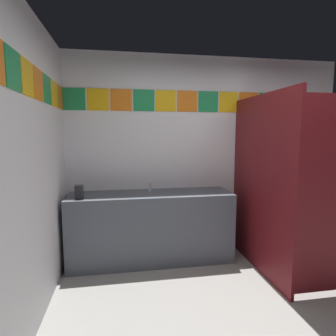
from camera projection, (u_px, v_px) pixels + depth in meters
ground_plane at (270, 332)px, 2.24m from camera, size 8.14×8.14×0.00m
wall_back at (206, 154)px, 3.81m from camera, size 3.70×0.09×2.60m
wall_side at (5, 179)px, 1.77m from camera, size 0.09×3.45×2.60m
vanity_counter at (151, 226)px, 3.47m from camera, size 2.00×0.56×0.86m
faucet_center at (150, 188)px, 3.50m from camera, size 0.04×0.10×0.14m
soap_dispenser at (79, 192)px, 3.11m from camera, size 0.09×0.09×0.16m
stall_divider at (286, 188)px, 2.97m from camera, size 0.92×1.40×2.03m
toilet at (290, 232)px, 3.65m from camera, size 0.39×0.49×0.74m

